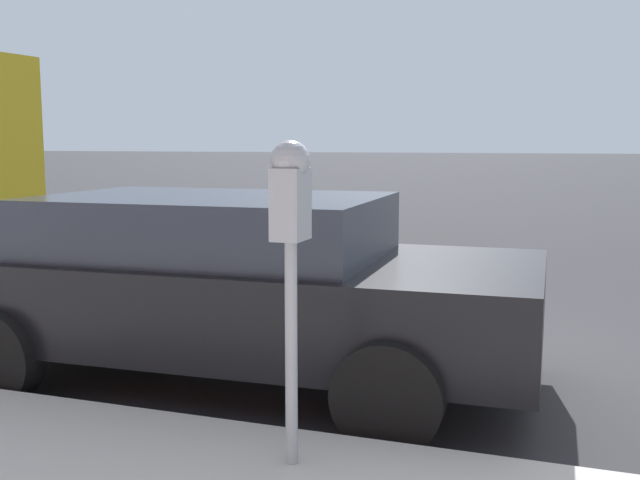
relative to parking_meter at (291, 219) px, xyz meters
The scene contains 3 objects.
ground_plane 3.07m from the parking_meter, 17.57° to the right, with size 220.00×220.00×0.00m, color #2B2B2D.
parking_meter is the anchor object (origin of this frame).
car_black 2.00m from the parking_meter, 34.78° to the left, with size 2.19×4.34×1.35m.
Camera 1 is at (-5.88, -0.45, 1.74)m, focal length 42.00 mm.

